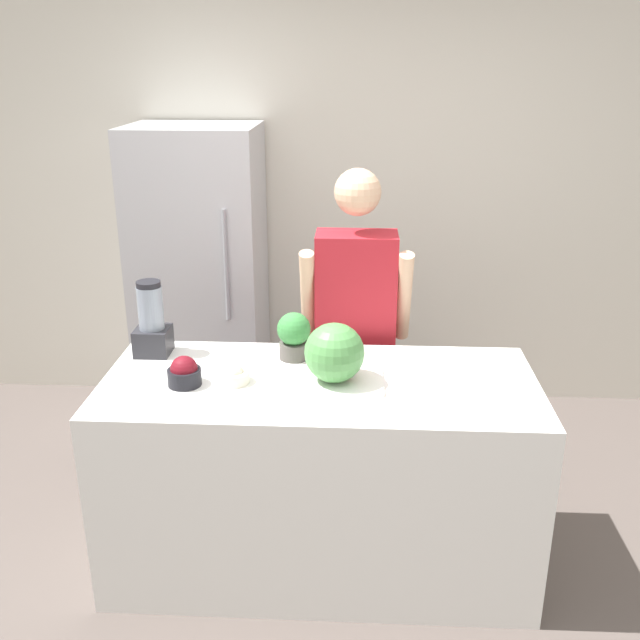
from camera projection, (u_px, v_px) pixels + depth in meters
ground_plane at (314, 621)px, 2.86m from camera, size 14.00×14.00×0.00m
wall_back at (335, 199)px, 4.39m from camera, size 8.00×0.06×2.60m
counter_island at (320, 473)px, 3.08m from camera, size 1.79×0.78×0.88m
refrigerator at (201, 279)px, 4.23m from camera, size 0.73×0.65×1.77m
person at (355, 335)px, 3.47m from camera, size 0.52×0.26×1.66m
cutting_board at (337, 381)px, 2.90m from camera, size 0.38×0.25×0.01m
watermelon at (334, 353)px, 2.85m from camera, size 0.24×0.24×0.24m
bowl_cherries at (184, 373)px, 2.87m from camera, size 0.14×0.14×0.12m
bowl_cream at (234, 375)px, 2.89m from camera, size 0.13×0.13×0.08m
blender at (152, 323)px, 3.14m from camera, size 0.15×0.15×0.34m
potted_plant at (294, 335)px, 3.10m from camera, size 0.15×0.15×0.21m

